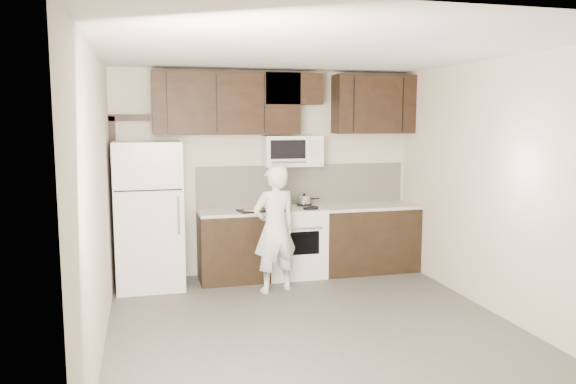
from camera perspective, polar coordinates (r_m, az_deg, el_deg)
name	(u,v)px	position (r m, az deg, el deg)	size (l,w,h in m)	color
floor	(316,330)	(5.71, 2.85, -13.82)	(4.50, 4.50, 0.00)	#514F4C
back_wall	(267,173)	(7.53, -2.19, 1.97)	(4.00, 4.00, 0.00)	beige
ceiling	(318,50)	(5.36, 3.05, 14.19)	(4.50, 4.50, 0.00)	white
counter_run	(316,240)	(7.53, 2.86, -4.93)	(2.95, 0.64, 0.91)	black
stove	(294,241)	(7.44, 0.62, -5.03)	(0.76, 0.66, 0.94)	white
backsplash	(303,184)	(7.66, 1.49, 0.79)	(2.90, 0.02, 0.54)	beige
upper_cabinets	(285,102)	(7.38, -0.33, 9.11)	(3.48, 0.35, 0.78)	black
microwave	(292,151)	(7.39, 0.40, 4.21)	(0.76, 0.42, 0.40)	white
refrigerator	(149,215)	(7.06, -13.92, -2.30)	(0.80, 0.76, 1.80)	white
door_trim	(118,185)	(7.34, -16.93, 0.71)	(0.50, 0.08, 2.12)	black
saucepan	(304,200)	(7.54, 1.67, -0.86)	(0.30, 0.18, 0.17)	silver
baking_tray	(253,211)	(7.08, -3.55, -1.90)	(0.36, 0.27, 0.02)	black
pizza	(253,209)	(7.08, -3.56, -1.76)	(0.24, 0.24, 0.02)	#CDB889
person	(275,229)	(6.70, -1.36, -3.76)	(0.56, 0.37, 1.53)	white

